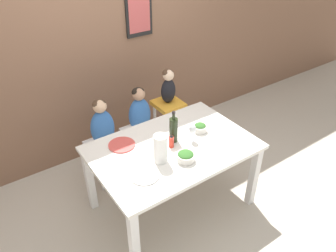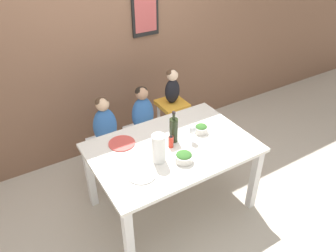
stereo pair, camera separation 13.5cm
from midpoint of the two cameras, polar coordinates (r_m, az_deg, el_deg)
ground_plane at (r=3.50m, az=-0.43°, el=-13.40°), size 14.00×14.00×0.00m
wall_back at (r=3.74m, az=-12.24°, el=14.10°), size 10.00×0.09×2.70m
dining_table at (r=3.05m, az=-0.48°, el=-5.01°), size 1.48×0.99×0.75m
chair_far_left at (r=3.60m, az=-11.88°, el=-4.20°), size 0.36×0.38×0.47m
chair_far_center at (r=3.75m, az=-5.77°, el=-1.91°), size 0.36×0.38×0.47m
chair_right_highchair at (r=3.82m, az=-0.97°, el=1.87°), size 0.31×0.32×0.72m
person_child_left at (r=3.41m, az=-12.54°, el=0.32°), size 0.25×0.18×0.54m
person_child_center at (r=3.56m, az=-6.08°, el=2.55°), size 0.25×0.18×0.54m
person_baby_right at (r=3.64m, az=-1.03°, el=7.03°), size 0.18×0.13×0.40m
wine_bottle at (r=2.98m, az=-0.33°, el=-0.61°), size 0.08×0.08×0.32m
paper_towel_roll at (r=2.75m, az=-2.73°, el=-3.99°), size 0.12×0.12×0.26m
wine_glass_near at (r=3.00m, az=3.01°, el=-0.66°), size 0.07×0.07×0.17m
salad_bowl_large at (r=2.81m, az=1.70°, el=-5.33°), size 0.16×0.16×0.09m
salad_bowl_small at (r=3.17m, az=4.39°, el=-0.30°), size 0.13×0.13×0.09m
dinner_plate_front_left at (r=2.69m, az=-5.54°, el=-8.55°), size 0.25×0.25×0.01m
dinner_plate_back_left at (r=3.04m, az=-9.33°, el=-3.28°), size 0.25×0.25×0.01m
condiment_bottle_hot_sauce at (r=2.94m, az=-0.71°, el=-2.68°), size 0.05×0.05×0.13m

